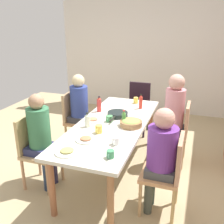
# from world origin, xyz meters

# --- Properties ---
(ground_plane) EXTENTS (6.45, 6.45, 0.00)m
(ground_plane) POSITION_xyz_m (0.00, 0.00, 0.00)
(ground_plane) COLOR tan
(wall_left) EXTENTS (0.12, 4.11, 2.60)m
(wall_left) POSITION_xyz_m (-2.75, 0.00, 1.30)
(wall_left) COLOR silver
(wall_left) RESTS_ON ground_plane
(dining_table) EXTENTS (2.18, 0.84, 0.73)m
(dining_table) POSITION_xyz_m (0.00, 0.00, 0.65)
(dining_table) COLOR beige
(dining_table) RESTS_ON ground_plane
(chair_0) EXTENTS (0.40, 0.40, 0.90)m
(chair_0) POSITION_xyz_m (0.54, -0.80, 0.51)
(chair_0) COLOR tan
(chair_0) RESTS_ON ground_plane
(person_0) EXTENTS (0.30, 0.30, 1.19)m
(person_0) POSITION_xyz_m (0.54, -0.71, 0.70)
(person_0) COLOR #322F54
(person_0) RESTS_ON ground_plane
(chair_1) EXTENTS (0.40, 0.40, 0.90)m
(chair_1) POSITION_xyz_m (-1.47, 0.00, 0.51)
(chair_1) COLOR black
(chair_1) RESTS_ON ground_plane
(chair_2) EXTENTS (0.40, 0.40, 0.90)m
(chair_2) POSITION_xyz_m (-0.54, 0.80, 0.51)
(chair_2) COLOR tan
(chair_2) RESTS_ON ground_plane
(person_2) EXTENTS (0.30, 0.30, 1.30)m
(person_2) POSITION_xyz_m (-0.54, 0.71, 0.77)
(person_2) COLOR #384240
(person_2) RESTS_ON ground_plane
(chair_3) EXTENTS (0.40, 0.40, 0.90)m
(chair_3) POSITION_xyz_m (0.54, 0.80, 0.51)
(chair_3) COLOR tan
(chair_3) RESTS_ON ground_plane
(person_3) EXTENTS (0.31, 0.31, 1.18)m
(person_3) POSITION_xyz_m (0.54, 0.71, 0.72)
(person_3) COLOR #3D443B
(person_3) RESTS_ON ground_plane
(chair_4) EXTENTS (0.40, 0.40, 0.90)m
(chair_4) POSITION_xyz_m (-0.54, -0.80, 0.51)
(chair_4) COLOR tan
(chair_4) RESTS_ON ground_plane
(person_4) EXTENTS (0.30, 0.30, 1.20)m
(person_4) POSITION_xyz_m (-0.54, -0.71, 0.71)
(person_4) COLOR #3F3739
(person_4) RESTS_ON ground_plane
(plate_0) EXTENTS (0.25, 0.25, 0.04)m
(plate_0) POSITION_xyz_m (0.89, -0.17, 0.74)
(plate_0) COLOR white
(plate_0) RESTS_ON dining_table
(plate_1) EXTENTS (0.23, 0.23, 0.04)m
(plate_1) POSITION_xyz_m (0.01, -0.26, 0.74)
(plate_1) COLOR white
(plate_1) RESTS_ON dining_table
(plate_2) EXTENTS (0.23, 0.23, 0.04)m
(plate_2) POSITION_xyz_m (0.57, -0.11, 0.74)
(plate_2) COLOR white
(plate_2) RESTS_ON dining_table
(bowl_0) EXTENTS (0.28, 0.28, 0.09)m
(bowl_0) POSITION_xyz_m (0.02, 0.25, 0.77)
(bowl_0) COLOR #966E44
(bowl_0) RESTS_ON dining_table
(serving_pan) EXTENTS (0.46, 0.28, 0.06)m
(serving_pan) POSITION_xyz_m (-0.25, -0.01, 0.76)
(serving_pan) COLOR black
(serving_pan) RESTS_ON dining_table
(cup_0) EXTENTS (0.11, 0.07, 0.09)m
(cup_0) POSITION_xyz_m (-0.90, 0.09, 0.77)
(cup_0) COLOR #EFC548
(cup_0) RESTS_ON dining_table
(cup_1) EXTENTS (0.13, 0.09, 0.08)m
(cup_1) POSITION_xyz_m (-0.04, -0.05, 0.76)
(cup_1) COLOR #4C8E58
(cup_1) RESTS_ON dining_table
(cup_2) EXTENTS (0.11, 0.08, 0.08)m
(cup_2) POSITION_xyz_m (0.84, 0.27, 0.76)
(cup_2) COLOR #3F8B5B
(cup_2) RESTS_ON dining_table
(cup_3) EXTENTS (0.12, 0.08, 0.08)m
(cup_3) POSITION_xyz_m (0.56, 0.23, 0.77)
(cup_3) COLOR silver
(cup_3) RESTS_ON dining_table
(cup_4) EXTENTS (0.12, 0.08, 0.10)m
(cup_4) POSITION_xyz_m (0.34, -0.05, 0.77)
(cup_4) COLOR #E4C650
(cup_4) RESTS_ON dining_table
(bottle_0) EXTENTS (0.06, 0.06, 0.23)m
(bottle_0) POSITION_xyz_m (-0.35, -0.31, 0.83)
(bottle_0) COLOR red
(bottle_0) RESTS_ON dining_table
(bottle_1) EXTENTS (0.07, 0.07, 0.18)m
(bottle_1) POSITION_xyz_m (0.21, -0.25, 0.81)
(bottle_1) COLOR silver
(bottle_1) RESTS_ON dining_table
(bottle_2) EXTENTS (0.05, 0.05, 0.22)m
(bottle_2) POSITION_xyz_m (-0.68, 0.22, 0.83)
(bottle_2) COLOR red
(bottle_2) RESTS_ON dining_table
(bottle_3) EXTENTS (0.05, 0.05, 0.19)m
(bottle_3) POSITION_xyz_m (-0.01, 0.15, 0.81)
(bottle_3) COLOR #478741
(bottle_3) RESTS_ON dining_table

